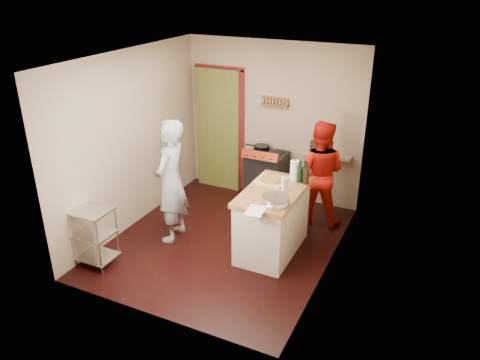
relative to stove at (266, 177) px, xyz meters
name	(u,v)px	position (x,y,z in m)	size (l,w,h in m)	color
floor	(225,241)	(-0.05, -1.42, -0.45)	(3.50, 3.50, 0.00)	black
back_wall	(238,126)	(-0.69, 0.36, 0.68)	(3.00, 0.44, 2.60)	tan
left_wall	(132,141)	(-1.55, -1.42, 0.85)	(0.04, 3.50, 2.60)	tan
right_wall	(335,177)	(1.45, -1.42, 0.85)	(0.04, 3.50, 2.60)	tan
ceiling	(222,56)	(-0.05, -1.42, 2.16)	(3.00, 3.50, 0.02)	white
stove	(266,177)	(0.00, 0.00, 0.00)	(0.60, 0.63, 1.00)	black
wire_shelving	(94,234)	(-1.33, -2.62, -0.01)	(0.48, 0.40, 0.80)	silver
island	(273,219)	(0.65, -1.35, 0.04)	(0.72, 1.39, 1.23)	beige
person_stripe	(171,182)	(-0.77, -1.63, 0.44)	(0.65, 0.42, 1.77)	#A9A9AD
person_red	(319,173)	(0.95, -0.27, 0.36)	(0.78, 0.61, 1.61)	#AB130B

